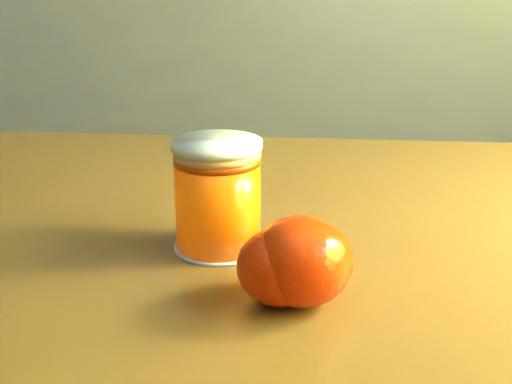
{
  "coord_description": "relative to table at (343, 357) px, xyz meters",
  "views": [
    {
      "loc": [
        0.67,
        -0.24,
        0.99
      ],
      "look_at": [
        0.7,
        0.31,
        0.8
      ],
      "focal_mm": 50.0,
      "sensor_mm": 36.0,
      "label": 1
    }
  ],
  "objects": [
    {
      "name": "orange_front",
      "position": [
        -0.06,
        -0.08,
        0.12
      ],
      "size": [
        0.06,
        0.06,
        0.05
      ],
      "primitive_type": "ellipsoid",
      "rotation": [
        0.0,
        0.0,
        -0.02
      ],
      "color": "red",
      "rests_on": "table"
    },
    {
      "name": "table",
      "position": [
        0.0,
        0.0,
        0.0
      ],
      "size": [
        1.09,
        0.84,
        0.75
      ],
      "rotation": [
        0.0,
        0.0,
        -0.14
      ],
      "color": "brown",
      "rests_on": "ground"
    },
    {
      "name": "juice_glass",
      "position": [
        -0.1,
        0.02,
        0.14
      ],
      "size": [
        0.07,
        0.07,
        0.09
      ],
      "rotation": [
        0.0,
        0.0,
        0.27
      ],
      "color": "#FD5905",
      "rests_on": "table"
    },
    {
      "name": "orange_back",
      "position": [
        -0.05,
        -0.08,
        0.13
      ],
      "size": [
        0.08,
        0.08,
        0.06
      ],
      "primitive_type": "ellipsoid",
      "rotation": [
        0.0,
        0.0,
        0.21
      ],
      "color": "red",
      "rests_on": "table"
    }
  ]
}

